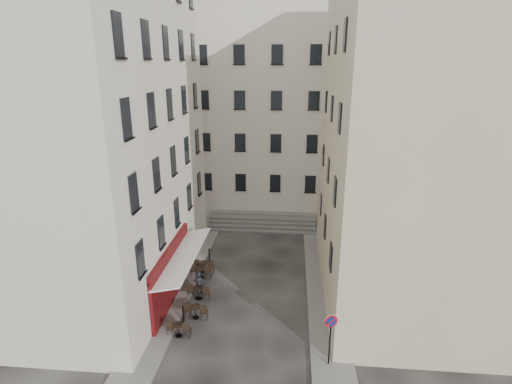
# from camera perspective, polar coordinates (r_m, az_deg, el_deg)

# --- Properties ---
(ground) EXTENTS (90.00, 90.00, 0.00)m
(ground) POSITION_cam_1_polar(r_m,az_deg,el_deg) (23.33, -1.55, -17.04)
(ground) COLOR black
(ground) RESTS_ON ground
(sidewalk_left) EXTENTS (2.00, 22.00, 0.12)m
(sidewalk_left) POSITION_cam_1_polar(r_m,az_deg,el_deg) (27.41, -10.12, -11.41)
(sidewalk_left) COLOR slate
(sidewalk_left) RESTS_ON ground
(sidewalk_right) EXTENTS (2.00, 18.00, 0.12)m
(sidewalk_right) POSITION_cam_1_polar(r_m,az_deg,el_deg) (25.78, 9.53, -13.42)
(sidewalk_right) COLOR slate
(sidewalk_right) RESTS_ON ground
(building_left) EXTENTS (12.20, 16.20, 20.60)m
(building_left) POSITION_cam_1_polar(r_m,az_deg,el_deg) (25.62, -25.27, 9.40)
(building_left) COLOR beige
(building_left) RESTS_ON ground
(building_right) EXTENTS (12.20, 14.20, 18.60)m
(building_right) POSITION_cam_1_polar(r_m,az_deg,el_deg) (24.25, 24.98, 6.64)
(building_right) COLOR #C1B190
(building_right) RESTS_ON ground
(building_back) EXTENTS (18.20, 10.20, 18.60)m
(building_back) POSITION_cam_1_polar(r_m,az_deg,el_deg) (38.33, 0.18, 11.87)
(building_back) COLOR beige
(building_back) RESTS_ON ground
(cafe_storefront) EXTENTS (1.74, 7.30, 3.50)m
(cafe_storefront) POSITION_cam_1_polar(r_m,az_deg,el_deg) (23.98, -11.80, -11.11)
(cafe_storefront) COLOR #4A0A0E
(cafe_storefront) RESTS_ON ground
(stone_steps) EXTENTS (9.00, 3.15, 0.80)m
(stone_steps) POSITION_cam_1_polar(r_m,az_deg,el_deg) (34.19, 0.90, -4.35)
(stone_steps) COLOR #5B5856
(stone_steps) RESTS_ON ground
(bollard_near) EXTENTS (0.12, 0.12, 0.98)m
(bollard_near) POSITION_cam_1_polar(r_m,az_deg,el_deg) (22.78, -10.37, -16.71)
(bollard_near) COLOR black
(bollard_near) RESTS_ON ground
(bollard_mid) EXTENTS (0.12, 0.12, 0.98)m
(bollard_mid) POSITION_cam_1_polar(r_m,az_deg,el_deg) (25.63, -8.30, -12.34)
(bollard_mid) COLOR black
(bollard_mid) RESTS_ON ground
(bollard_far) EXTENTS (0.12, 0.12, 0.98)m
(bollard_far) POSITION_cam_1_polar(r_m,az_deg,el_deg) (28.63, -6.69, -8.84)
(bollard_far) COLOR black
(bollard_far) RESTS_ON ground
(no_parking_sign) EXTENTS (0.60, 0.21, 2.73)m
(no_parking_sign) POSITION_cam_1_polar(r_m,az_deg,el_deg) (19.25, 10.61, -18.88)
(no_parking_sign) COLOR black
(no_parking_sign) RESTS_ON ground
(bistro_table_a) EXTENTS (1.28, 0.60, 0.90)m
(bistro_table_a) POSITION_cam_1_polar(r_m,az_deg,el_deg) (21.88, -10.99, -18.61)
(bistro_table_a) COLOR black
(bistro_table_a) RESTS_ON ground
(bistro_table_b) EXTENTS (1.35, 0.63, 0.95)m
(bistro_table_b) POSITION_cam_1_polar(r_m,az_deg,el_deg) (22.97, -8.59, -16.41)
(bistro_table_b) COLOR black
(bistro_table_b) RESTS_ON ground
(bistro_table_c) EXTENTS (1.36, 0.64, 0.96)m
(bistro_table_c) POSITION_cam_1_polar(r_m,az_deg,el_deg) (24.52, -8.17, -13.95)
(bistro_table_c) COLOR black
(bistro_table_c) RESTS_ON ground
(bistro_table_d) EXTENTS (1.41, 0.66, 0.99)m
(bistro_table_d) POSITION_cam_1_polar(r_m,az_deg,el_deg) (26.65, -7.86, -11.10)
(bistro_table_d) COLOR black
(bistro_table_d) RESTS_ON ground
(bistro_table_e) EXTENTS (1.38, 0.65, 0.97)m
(bistro_table_e) POSITION_cam_1_polar(r_m,az_deg,el_deg) (27.21, -7.40, -10.45)
(bistro_table_e) COLOR black
(bistro_table_e) RESTS_ON ground
(pedestrian) EXTENTS (0.61, 0.42, 1.62)m
(pedestrian) POSITION_cam_1_polar(r_m,az_deg,el_deg) (24.61, -8.16, -12.95)
(pedestrian) COLOR black
(pedestrian) RESTS_ON ground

